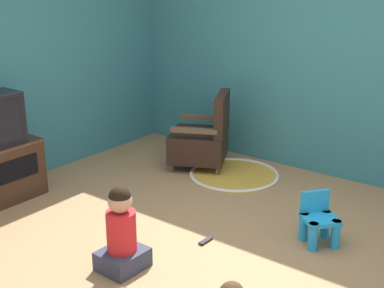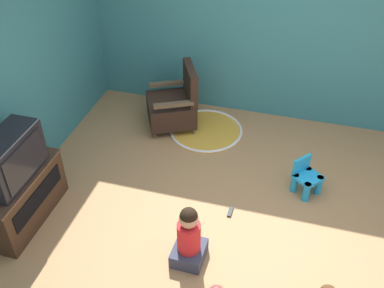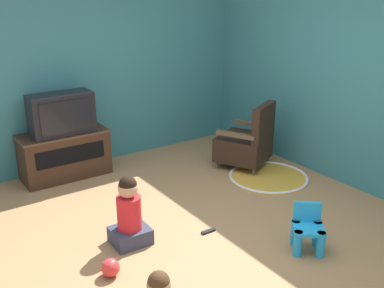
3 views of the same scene
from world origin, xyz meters
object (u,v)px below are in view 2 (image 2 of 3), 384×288
object	(u,v)px
child_watching_left	(189,238)
yellow_kid_chair	(306,179)
black_armchair	(174,105)
tv_cabinet	(19,197)
remote_control	(230,212)
television	(10,158)

from	to	relation	value
child_watching_left	yellow_kid_chair	bearing A→B (deg)	-36.84
black_armchair	child_watching_left	xyz separation A→B (m)	(-2.16, -0.82, -0.04)
tv_cabinet	remote_control	xyz separation A→B (m)	(0.67, -2.14, -0.29)
remote_control	child_watching_left	bearing A→B (deg)	-19.69
television	tv_cabinet	bearing A→B (deg)	90.00
black_armchair	child_watching_left	bearing A→B (deg)	-5.40
tv_cabinet	child_watching_left	distance (m)	1.88
child_watching_left	remote_control	world-z (taller)	child_watching_left
yellow_kid_chair	television	bearing A→B (deg)	152.97
television	remote_control	size ratio (longest dim) A/B	5.05
black_armchair	remote_control	xyz separation A→B (m)	(-1.44, -1.09, -0.32)
television	yellow_kid_chair	xyz separation A→B (m)	(1.24, -2.86, -0.65)
tv_cabinet	yellow_kid_chair	distance (m)	3.16
child_watching_left	tv_cabinet	bearing A→B (deg)	90.03
black_armchair	child_watching_left	distance (m)	2.31
television	yellow_kid_chair	distance (m)	3.18
tv_cabinet	child_watching_left	size ratio (longest dim) A/B	1.59
black_armchair	tv_cabinet	bearing A→B (deg)	-52.80
tv_cabinet	yellow_kid_chair	xyz separation A→B (m)	(1.24, -2.90, -0.12)
television	black_armchair	xyz separation A→B (m)	(2.11, -1.01, -0.50)
television	remote_control	bearing A→B (deg)	-72.28
black_armchair	yellow_kid_chair	size ratio (longest dim) A/B	2.03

